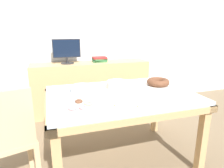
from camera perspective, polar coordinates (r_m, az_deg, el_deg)
ground_plane at (r=2.31m, az=2.34°, el=-20.26°), size 12.00×12.00×0.00m
wall_back at (r=3.52m, az=-7.32°, el=14.57°), size 8.00×0.10×2.60m
dining_table at (r=2.00m, az=2.55°, el=-5.06°), size 1.44×0.99×0.74m
chair at (r=1.82m, az=-27.95°, el=-13.62°), size 0.51×0.51×0.94m
sideboard at (r=3.36m, az=-5.84°, el=-0.78°), size 1.89×0.44×0.82m
computer_monitor at (r=3.19m, az=-12.80°, el=9.07°), size 0.42×0.20×0.38m
book_stack at (r=3.30m, az=-3.55°, el=7.05°), size 0.24×0.20×0.08m
cake_chocolate_round at (r=2.11m, az=1.55°, el=-0.34°), size 0.30×0.30×0.08m
cake_golden_bundt at (r=2.26m, az=13.00°, el=0.35°), size 0.31×0.31×0.08m
pastry_platter at (r=1.63m, az=-9.58°, el=-6.36°), size 0.36×0.36×0.04m
plate_stack at (r=2.02m, az=-8.61°, el=-1.34°), size 0.21×0.21×0.07m
tealight_centre at (r=1.62m, az=0.76°, el=-6.38°), size 0.04×0.04×0.04m
tealight_right_edge at (r=2.08m, az=-4.27°, el=-1.37°), size 0.04×0.04×0.04m
tealight_near_cakes at (r=1.61m, az=7.35°, el=-6.67°), size 0.04×0.04×0.04m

